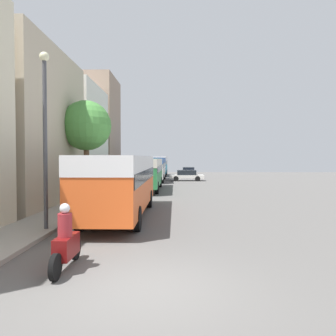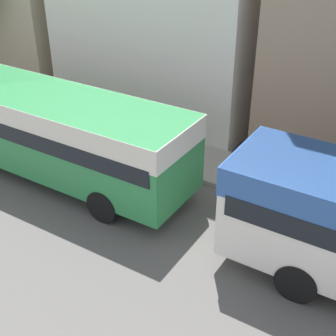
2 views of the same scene
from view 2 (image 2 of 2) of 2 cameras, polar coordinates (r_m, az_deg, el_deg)
name	(u,v)px [view 2 (image 2 of 2)]	position (r m, az deg, el deg)	size (l,w,h in m)	color
bus_following	(48,123)	(15.27, -14.44, 5.32)	(2.64, 9.87, 2.83)	#2D8447
pedestrian_near_curb	(149,132)	(16.23, -2.36, 4.46)	(0.42, 0.42, 1.65)	#232838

